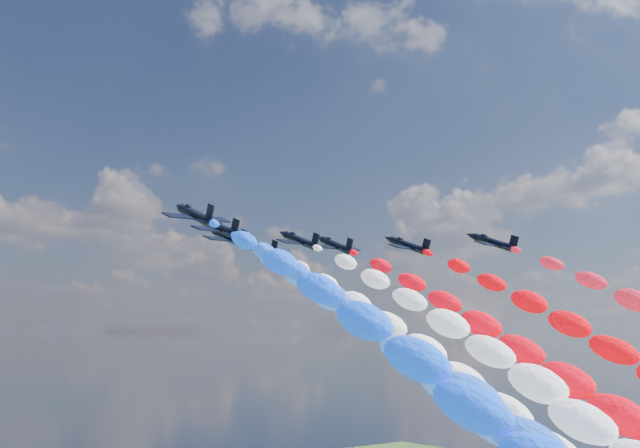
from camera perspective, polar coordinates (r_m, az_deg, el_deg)
jet_0 at (r=106.38m, az=-8.54°, el=0.64°), size 9.11×12.03×6.08m
jet_1 at (r=119.06m, az=-6.95°, el=-0.23°), size 9.14×12.04×6.08m
jet_2 at (r=131.33m, az=-6.28°, el=-0.90°), size 8.87×11.86×6.08m
trail_2 at (r=93.46m, az=10.26°, el=-13.88°), size 6.11×94.97×53.84m
jet_3 at (r=135.20m, az=-1.39°, el=-1.13°), size 8.67×11.71×6.08m
trail_3 at (r=100.43m, az=16.19°, el=-13.24°), size 6.11×94.97×53.84m
jet_4 at (r=145.61m, az=-4.11°, el=-1.56°), size 8.93×11.89×6.08m
trail_4 at (r=108.62m, az=10.95°, el=-12.93°), size 6.11×94.97×53.84m
jet_5 at (r=142.52m, az=1.06°, el=-1.45°), size 9.26×12.13×6.08m
trail_5 at (r=109.15m, az=18.14°, el=-12.67°), size 6.11×94.97×53.84m
jet_6 at (r=143.90m, az=6.05°, el=-1.47°), size 9.24×12.12×6.08m
jet_7 at (r=141.24m, az=11.75°, el=-1.24°), size 9.25×12.12×6.08m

